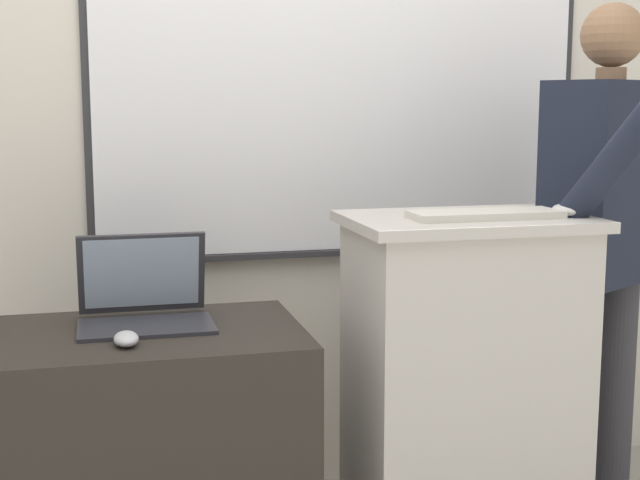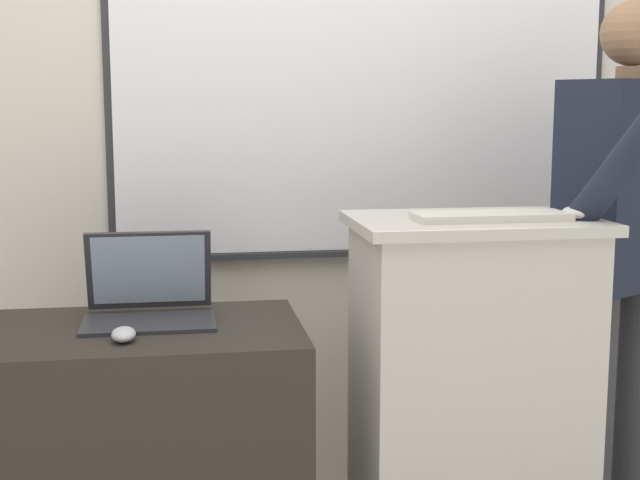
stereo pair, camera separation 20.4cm
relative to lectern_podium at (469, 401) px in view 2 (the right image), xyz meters
The scene contains 8 objects.
back_wall 1.27m from the lectern_podium, 115.68° to the left, with size 6.40×0.17×2.93m.
lectern_podium is the anchor object (origin of this frame).
side_desk 0.90m from the lectern_podium, behind, with size 0.83×0.55×0.77m.
person_presenter 0.69m from the lectern_podium, 15.40° to the left, with size 0.60×0.70×1.65m.
laptop 0.94m from the lectern_podium, behind, with size 0.35×0.29×0.23m.
wireless_keyboard 0.54m from the lectern_podium, 64.55° to the right, with size 0.41×0.14×0.02m.
computer_mouse_by_laptop 0.98m from the lectern_podium, behind, with size 0.06×0.10×0.03m.
computer_mouse_by_keyboard 0.60m from the lectern_podium, 16.49° to the right, with size 0.06×0.10×0.03m.
Camera 2 is at (-0.42, -1.96, 1.36)m, focal length 50.00 mm.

